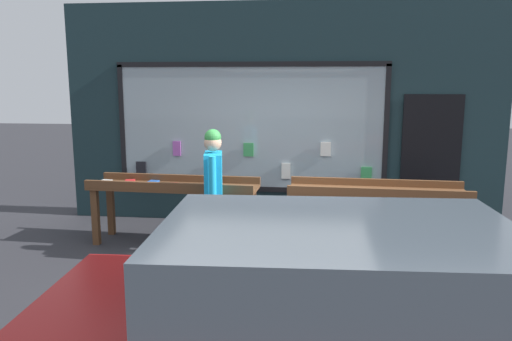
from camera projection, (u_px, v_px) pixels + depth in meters
name	position (u px, v px, depth m)	size (l,w,h in m)	color
ground_plane	(266.00, 274.00, 6.01)	(40.00, 40.00, 0.00)	#2D2D33
shopfront_facade	(281.00, 116.00, 8.04)	(7.01, 0.29, 3.53)	#192D33
display_table_left	(174.00, 192.00, 7.06)	(2.40, 0.75, 0.94)	brown
display_table_right	(377.00, 197.00, 6.74)	(2.40, 0.80, 0.94)	brown
person_browsing	(213.00, 184.00, 6.38)	(0.29, 0.66, 1.70)	black
small_dog	(181.00, 243.00, 6.38)	(0.23, 0.59, 0.38)	black
parked_car	(335.00, 323.00, 3.26)	(4.08, 2.07, 1.41)	#A51919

